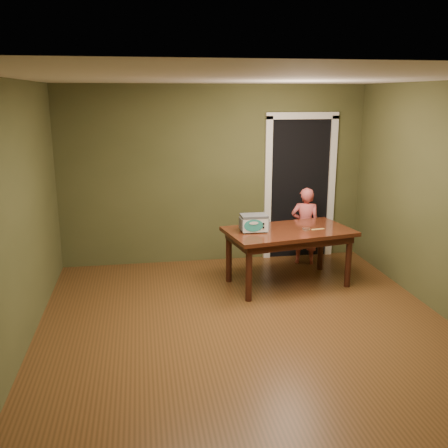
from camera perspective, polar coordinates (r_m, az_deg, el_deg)
name	(u,v)px	position (r m, az deg, el deg)	size (l,w,h in m)	color
floor	(250,334)	(5.39, 3.04, -12.45)	(5.00, 5.00, 0.00)	brown
room_shell	(253,174)	(4.86, 3.30, 5.77)	(4.52, 5.02, 2.61)	#4C4D29
doorway	(294,186)	(7.96, 7.97, 4.35)	(1.10, 0.66, 2.25)	black
dining_table	(289,237)	(6.55, 7.38, -1.48)	(1.73, 1.17, 0.75)	#3C190D
toy_oven	(254,222)	(6.37, 3.43, 0.19)	(0.36, 0.25, 0.22)	#4C4F54
baking_pan	(306,229)	(6.56, 9.38, -0.53)	(0.10, 0.10, 0.02)	silver
spatula	(318,229)	(6.59, 10.69, -0.58)	(0.18, 0.03, 0.01)	#E6BD64
child	(305,226)	(7.44, 9.25, -0.22)	(0.42, 0.27, 1.15)	#CD5654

